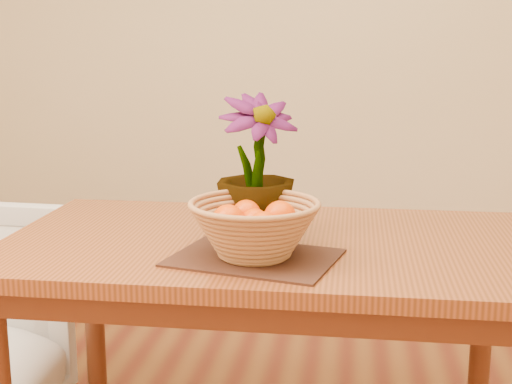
# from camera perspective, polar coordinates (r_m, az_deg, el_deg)

# --- Properties ---
(wall_back) EXTENTS (4.00, 0.02, 2.70)m
(wall_back) POSITION_cam_1_polar(r_m,az_deg,el_deg) (3.76, 4.76, 13.24)
(wall_back) COLOR #FAE5BE
(wall_back) RESTS_ON floor
(table) EXTENTS (1.40, 0.80, 0.75)m
(table) POSITION_cam_1_polar(r_m,az_deg,el_deg) (1.91, 1.04, -6.32)
(table) COLOR brown
(table) RESTS_ON floor
(placemat) EXTENTS (0.44, 0.37, 0.01)m
(placemat) POSITION_cam_1_polar(r_m,az_deg,el_deg) (1.72, -0.13, -5.28)
(placemat) COLOR #3D2016
(placemat) RESTS_ON table
(wicker_basket) EXTENTS (0.32, 0.32, 0.13)m
(wicker_basket) POSITION_cam_1_polar(r_m,az_deg,el_deg) (1.70, -0.13, -3.13)
(wicker_basket) COLOR #A77745
(wicker_basket) RESTS_ON placemat
(orange_pile) EXTENTS (0.20, 0.19, 0.08)m
(orange_pile) POSITION_cam_1_polar(r_m,az_deg,el_deg) (1.69, -0.13, -2.24)
(orange_pile) COLOR #FF5604
(orange_pile) RESTS_ON wicker_basket
(potted_plant) EXTENTS (0.29, 0.29, 0.38)m
(potted_plant) POSITION_cam_1_polar(r_m,az_deg,el_deg) (1.86, 0.01, 2.00)
(potted_plant) COLOR #154313
(potted_plant) RESTS_ON table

